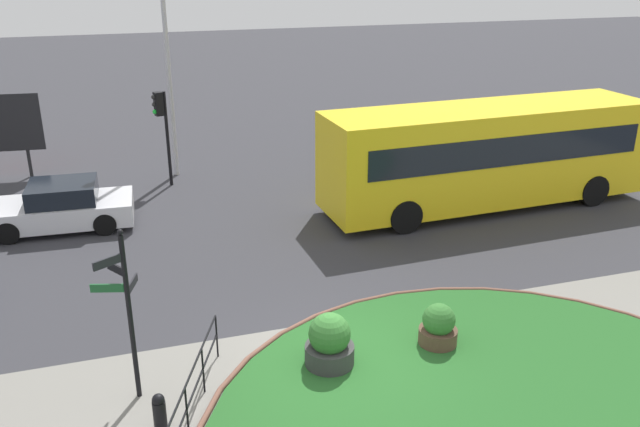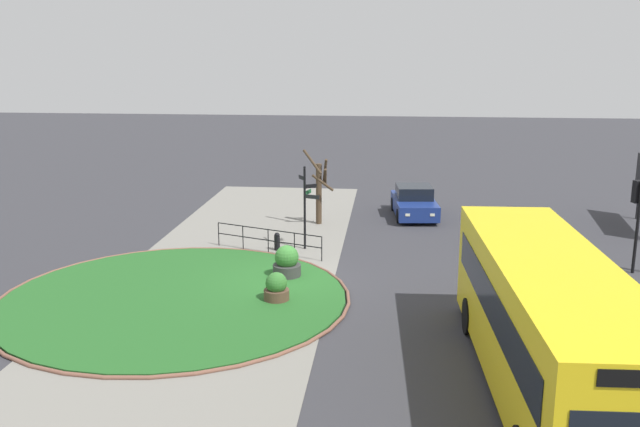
% 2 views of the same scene
% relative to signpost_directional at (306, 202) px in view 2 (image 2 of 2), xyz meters
% --- Properties ---
extents(ground, '(120.00, 120.00, 0.00)m').
position_rel_signpost_directional_xyz_m(ground, '(3.94, -0.10, -1.88)').
color(ground, '#333338').
extents(sidewalk_paving, '(32.00, 7.52, 0.02)m').
position_rel_signpost_directional_xyz_m(sidewalk_paving, '(3.94, -2.34, -1.87)').
color(sidewalk_paving, gray).
rests_on(sidewalk_paving, ground).
extents(grass_island, '(10.74, 10.74, 0.10)m').
position_rel_signpost_directional_xyz_m(grass_island, '(6.01, -3.41, -1.83)').
color(grass_island, '#235B23').
rests_on(grass_island, ground).
extents(grass_kerb_ring, '(11.05, 11.05, 0.11)m').
position_rel_signpost_directional_xyz_m(grass_kerb_ring, '(6.01, -3.41, -1.83)').
color(grass_kerb_ring, brown).
rests_on(grass_kerb_ring, ground).
extents(signpost_directional, '(0.80, 0.88, 3.31)m').
position_rel_signpost_directional_xyz_m(signpost_directional, '(0.00, 0.00, 0.00)').
color(signpost_directional, black).
rests_on(signpost_directional, ground).
extents(bollard_foreground, '(0.22, 0.22, 0.72)m').
position_rel_signpost_directional_xyz_m(bollard_foreground, '(0.35, -1.09, -1.51)').
color(bollard_foreground, black).
rests_on(bollard_foreground, ground).
extents(railing_grass_edge, '(1.72, 4.34, 0.97)m').
position_rel_signpost_directional_xyz_m(railing_grass_edge, '(0.78, -1.36, -1.26)').
color(railing_grass_edge, black).
rests_on(railing_grass_edge, ground).
extents(bus_yellow, '(10.48, 2.95, 3.18)m').
position_rel_signpost_directional_xyz_m(bus_yellow, '(11.05, 6.80, -0.17)').
color(bus_yellow, yellow).
rests_on(bus_yellow, ground).
extents(car_near_lane, '(4.25, 2.10, 1.37)m').
position_rel_signpost_directional_xyz_m(car_near_lane, '(-1.64, 8.85, -1.25)').
color(car_near_lane, silver).
rests_on(car_near_lane, ground).
extents(car_far_lane, '(4.15, 2.21, 1.44)m').
position_rel_signpost_directional_xyz_m(car_far_lane, '(-5.94, 4.38, -1.23)').
color(car_far_lane, navy).
rests_on(car_far_lane, ground).
extents(traffic_light_near, '(0.48, 0.32, 3.26)m').
position_rel_signpost_directional_xyz_m(traffic_light_near, '(1.65, 11.75, 0.52)').
color(traffic_light_near, black).
rests_on(traffic_light_near, ground).
extents(planter_near_signpost, '(0.79, 0.79, 0.97)m').
position_rel_signpost_directional_xyz_m(planter_near_signpost, '(5.97, -0.18, -1.44)').
color(planter_near_signpost, brown).
rests_on(planter_near_signpost, ground).
extents(planter_kerbside, '(0.96, 0.96, 1.17)m').
position_rel_signpost_directional_xyz_m(planter_kerbside, '(3.63, -0.21, -1.36)').
color(planter_kerbside, '#383838').
rests_on(planter_kerbside, ground).
extents(street_tree_bare, '(1.13, 1.41, 3.40)m').
position_rel_signpost_directional_xyz_m(street_tree_bare, '(-3.96, 0.12, -0.25)').
color(street_tree_bare, '#423323').
rests_on(street_tree_bare, ground).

